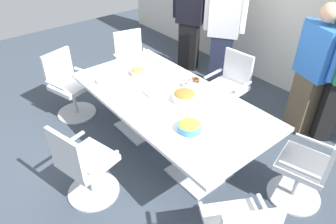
# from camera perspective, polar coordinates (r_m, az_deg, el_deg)

# --- Properties ---
(ground_plane) EXTENTS (10.00, 10.00, 0.01)m
(ground_plane) POSITION_cam_1_polar(r_m,az_deg,el_deg) (3.90, 0.00, -6.69)
(ground_plane) COLOR #3D4754
(conference_table) EXTENTS (2.40, 1.20, 0.75)m
(conference_table) POSITION_cam_1_polar(r_m,az_deg,el_deg) (3.51, 0.00, 1.00)
(conference_table) COLOR silver
(conference_table) RESTS_ON ground
(office_chair_0) EXTENTS (0.64, 0.64, 0.91)m
(office_chair_0) POSITION_cam_1_polar(r_m,az_deg,el_deg) (4.94, -6.49, 8.62)
(office_chair_0) COLOR silver
(office_chair_0) RESTS_ON ground
(office_chair_1) EXTENTS (0.67, 0.67, 0.91)m
(office_chair_1) POSITION_cam_1_polar(r_m,az_deg,el_deg) (4.49, -17.67, 4.20)
(office_chair_1) COLOR silver
(office_chair_1) RESTS_ON ground
(office_chair_2) EXTENTS (0.65, 0.65, 0.91)m
(office_chair_2) POSITION_cam_1_polar(r_m,az_deg,el_deg) (3.19, -15.15, -9.81)
(office_chair_2) COLOR silver
(office_chair_2) RESTS_ON ground
(office_chair_4) EXTENTS (0.66, 0.66, 0.91)m
(office_chair_4) POSITION_cam_1_polar(r_m,az_deg,el_deg) (3.34, 24.38, -9.75)
(office_chair_4) COLOR silver
(office_chair_4) RESTS_ON ground
(office_chair_5) EXTENTS (0.58, 0.58, 0.91)m
(office_chair_5) POSITION_cam_1_polar(r_m,az_deg,el_deg) (4.32, 11.06, 4.03)
(office_chair_5) COLOR silver
(office_chair_5) RESTS_ON ground
(person_standing_0) EXTENTS (0.58, 0.40, 1.73)m
(person_standing_0) POSITION_cam_1_polar(r_m,az_deg,el_deg) (5.39, 4.06, 16.81)
(person_standing_0) COLOR black
(person_standing_0) RESTS_ON ground
(person_standing_1) EXTENTS (0.55, 0.43, 1.82)m
(person_standing_1) POSITION_cam_1_polar(r_m,az_deg,el_deg) (4.79, 10.19, 14.64)
(person_standing_1) COLOR #232842
(person_standing_1) RESTS_ON ground
(person_standing_2) EXTENTS (0.60, 0.35, 1.67)m
(person_standing_2) POSITION_cam_1_polar(r_m,az_deg,el_deg) (4.13, 25.07, 6.92)
(person_standing_2) COLOR brown
(person_standing_2) RESTS_ON ground
(snack_bowl_chips_yellow) EXTENTS (0.23, 0.23, 0.10)m
(snack_bowl_chips_yellow) POSITION_cam_1_polar(r_m,az_deg,el_deg) (2.94, 4.01, -2.59)
(snack_bowl_chips_yellow) COLOR #4C9EC6
(snack_bowl_chips_yellow) RESTS_ON conference_table
(snack_bowl_pretzels) EXTENTS (0.26, 0.26, 0.12)m
(snack_bowl_pretzels) POSITION_cam_1_polar(r_m,az_deg,el_deg) (3.36, 3.05, 2.98)
(snack_bowl_pretzels) COLOR white
(snack_bowl_pretzels) RESTS_ON conference_table
(snack_bowl_cookies) EXTENTS (0.19, 0.19, 0.09)m
(snack_bowl_cookies) POSITION_cam_1_polar(r_m,az_deg,el_deg) (3.90, -5.54, 7.46)
(snack_bowl_cookies) COLOR beige
(snack_bowl_cookies) RESTS_ON conference_table
(donut_platter) EXTENTS (0.32, 0.31, 0.04)m
(donut_platter) POSITION_cam_1_polar(r_m,az_deg,el_deg) (3.66, 4.86, 5.11)
(donut_platter) COLOR white
(donut_platter) RESTS_ON conference_table
(plate_stack) EXTENTS (0.21, 0.21, 0.04)m
(plate_stack) POSITION_cam_1_polar(r_m,az_deg,el_deg) (3.81, -11.53, 5.73)
(plate_stack) COLOR white
(plate_stack) RESTS_ON conference_table
(napkin_pile) EXTENTS (0.18, 0.18, 0.05)m
(napkin_pile) POSITION_cam_1_polar(r_m,az_deg,el_deg) (3.49, -2.59, 3.71)
(napkin_pile) COLOR white
(napkin_pile) RESTS_ON conference_table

